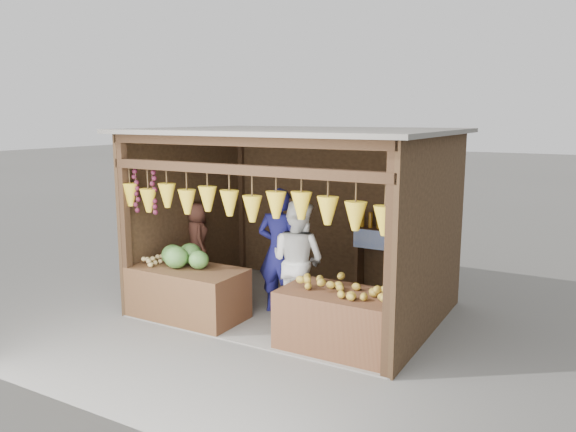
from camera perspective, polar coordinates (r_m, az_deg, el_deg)
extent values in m
plane|color=#514F49|center=(8.47, 0.80, -9.42)|extent=(80.00, 80.00, 0.00)
cube|color=slate|center=(8.47, 0.80, -9.36)|extent=(4.00, 3.00, 0.02)
cube|color=black|center=(9.45, 5.22, 0.74)|extent=(4.00, 0.06, 2.60)
cube|color=black|center=(9.25, -10.09, 0.41)|extent=(0.06, 3.00, 2.60)
cube|color=black|center=(7.39, 14.52, -2.18)|extent=(0.06, 3.00, 2.60)
cube|color=#605B54|center=(7.99, 0.84, 8.66)|extent=(4.30, 3.30, 0.06)
cube|color=black|center=(8.17, -16.22, -1.11)|extent=(0.11, 0.11, 2.60)
cube|color=black|center=(6.07, 10.35, -4.68)|extent=(0.11, 0.11, 2.60)
cube|color=black|center=(10.35, -4.74, 1.56)|extent=(0.11, 0.11, 2.60)
cube|color=black|center=(8.78, 16.64, -0.37)|extent=(0.11, 0.11, 2.60)
cube|color=black|center=(6.79, -5.07, 4.72)|extent=(4.00, 0.12, 0.12)
cube|color=black|center=(6.77, -5.11, 7.59)|extent=(4.00, 0.12, 0.12)
cube|color=#382314|center=(8.93, 10.79, -1.58)|extent=(1.25, 0.30, 0.05)
cube|color=#382314|center=(9.25, 7.25, -4.42)|extent=(0.05, 0.28, 1.05)
cube|color=#382314|center=(8.89, 14.26, -5.26)|extent=(0.05, 0.28, 1.05)
cube|color=blue|center=(8.81, 10.43, -2.60)|extent=(1.25, 0.02, 0.30)
cube|color=#452717|center=(8.15, -10.24, -7.68)|extent=(1.66, 0.85, 0.73)
cube|color=#452817|center=(6.98, 5.70, -10.62)|extent=(1.57, 0.85, 0.74)
cube|color=black|center=(9.45, -9.07, -6.48)|extent=(0.33, 0.33, 0.31)
imported|color=#161652|center=(8.06, -0.85, -3.61)|extent=(0.72, 0.52, 1.84)
imported|color=white|center=(7.81, 0.99, -4.57)|extent=(0.91, 0.75, 1.71)
imported|color=#532D21|center=(9.27, -9.20, -2.18)|extent=(0.66, 0.64, 1.14)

